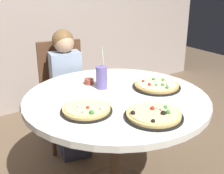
{
  "coord_description": "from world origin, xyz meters",
  "views": [
    {
      "loc": [
        -1.06,
        -1.5,
        1.52
      ],
      "look_at": [
        0.0,
        0.05,
        0.8
      ],
      "focal_mm": 47.7,
      "sensor_mm": 36.0,
      "label": 1
    }
  ],
  "objects_px": {
    "diner_child": "(69,99)",
    "pizza_pepperoni": "(154,115)",
    "pizza_veggie": "(157,85)",
    "chair_wooden": "(63,88)",
    "sauce_bowl": "(89,81)",
    "pizza_cheese": "(86,109)",
    "soda_cup": "(102,77)",
    "dining_table": "(116,109)"
  },
  "relations": [
    {
      "from": "pizza_veggie",
      "to": "pizza_pepperoni",
      "type": "bearing_deg",
      "value": -134.28
    },
    {
      "from": "sauce_bowl",
      "to": "soda_cup",
      "type": "bearing_deg",
      "value": -74.29
    },
    {
      "from": "diner_child",
      "to": "pizza_pepperoni",
      "type": "relative_size",
      "value": 3.19
    },
    {
      "from": "chair_wooden",
      "to": "diner_child",
      "type": "relative_size",
      "value": 0.88
    },
    {
      "from": "dining_table",
      "to": "pizza_pepperoni",
      "type": "height_order",
      "value": "pizza_pepperoni"
    },
    {
      "from": "dining_table",
      "to": "pizza_veggie",
      "type": "bearing_deg",
      "value": -5.71
    },
    {
      "from": "dining_table",
      "to": "chair_wooden",
      "type": "relative_size",
      "value": 1.3
    },
    {
      "from": "chair_wooden",
      "to": "pizza_cheese",
      "type": "relative_size",
      "value": 3.07
    },
    {
      "from": "diner_child",
      "to": "sauce_bowl",
      "type": "bearing_deg",
      "value": -92.25
    },
    {
      "from": "dining_table",
      "to": "pizza_veggie",
      "type": "height_order",
      "value": "pizza_veggie"
    },
    {
      "from": "chair_wooden",
      "to": "pizza_cheese",
      "type": "xyz_separation_m",
      "value": [
        -0.3,
        -0.97,
        0.24
      ]
    },
    {
      "from": "diner_child",
      "to": "sauce_bowl",
      "type": "relative_size",
      "value": 15.46
    },
    {
      "from": "chair_wooden",
      "to": "diner_child",
      "type": "xyz_separation_m",
      "value": [
        -0.03,
        -0.18,
        -0.05
      ]
    },
    {
      "from": "diner_child",
      "to": "pizza_pepperoni",
      "type": "bearing_deg",
      "value": -89.47
    },
    {
      "from": "pizza_veggie",
      "to": "pizza_cheese",
      "type": "bearing_deg",
      "value": -173.87
    },
    {
      "from": "dining_table",
      "to": "diner_child",
      "type": "height_order",
      "value": "diner_child"
    },
    {
      "from": "pizza_veggie",
      "to": "pizza_pepperoni",
      "type": "relative_size",
      "value": 1.01
    },
    {
      "from": "chair_wooden",
      "to": "soda_cup",
      "type": "height_order",
      "value": "soda_cup"
    },
    {
      "from": "diner_child",
      "to": "chair_wooden",
      "type": "bearing_deg",
      "value": 79.25
    },
    {
      "from": "diner_child",
      "to": "sauce_bowl",
      "type": "xyz_separation_m",
      "value": [
        -0.02,
        -0.39,
        0.29
      ]
    },
    {
      "from": "pizza_veggie",
      "to": "pizza_pepperoni",
      "type": "height_order",
      "value": "same"
    },
    {
      "from": "diner_child",
      "to": "pizza_cheese",
      "type": "height_order",
      "value": "diner_child"
    },
    {
      "from": "pizza_cheese",
      "to": "soda_cup",
      "type": "relative_size",
      "value": 1.01
    },
    {
      "from": "diner_child",
      "to": "dining_table",
      "type": "bearing_deg",
      "value": -88.73
    },
    {
      "from": "pizza_cheese",
      "to": "pizza_pepperoni",
      "type": "distance_m",
      "value": 0.39
    },
    {
      "from": "dining_table",
      "to": "pizza_veggie",
      "type": "distance_m",
      "value": 0.35
    },
    {
      "from": "pizza_pepperoni",
      "to": "pizza_veggie",
      "type": "bearing_deg",
      "value": 45.72
    },
    {
      "from": "chair_wooden",
      "to": "pizza_pepperoni",
      "type": "relative_size",
      "value": 2.8
    },
    {
      "from": "diner_child",
      "to": "pizza_veggie",
      "type": "bearing_deg",
      "value": -64.63
    },
    {
      "from": "sauce_bowl",
      "to": "chair_wooden",
      "type": "bearing_deg",
      "value": 85.05
    },
    {
      "from": "pizza_veggie",
      "to": "sauce_bowl",
      "type": "xyz_separation_m",
      "value": [
        -0.36,
        0.34,
        0.0
      ]
    },
    {
      "from": "chair_wooden",
      "to": "pizza_cheese",
      "type": "height_order",
      "value": "chair_wooden"
    },
    {
      "from": "chair_wooden",
      "to": "pizza_pepperoni",
      "type": "height_order",
      "value": "chair_wooden"
    },
    {
      "from": "pizza_pepperoni",
      "to": "sauce_bowl",
      "type": "height_order",
      "value": "pizza_pepperoni"
    },
    {
      "from": "dining_table",
      "to": "diner_child",
      "type": "xyz_separation_m",
      "value": [
        -0.02,
        0.7,
        -0.17
      ]
    },
    {
      "from": "diner_child",
      "to": "soda_cup",
      "type": "bearing_deg",
      "value": -87.76
    },
    {
      "from": "dining_table",
      "to": "pizza_veggie",
      "type": "relative_size",
      "value": 3.6
    },
    {
      "from": "soda_cup",
      "to": "chair_wooden",
      "type": "bearing_deg",
      "value": 88.86
    },
    {
      "from": "dining_table",
      "to": "pizza_cheese",
      "type": "distance_m",
      "value": 0.32
    },
    {
      "from": "pizza_veggie",
      "to": "soda_cup",
      "type": "height_order",
      "value": "soda_cup"
    },
    {
      "from": "pizza_cheese",
      "to": "sauce_bowl",
      "type": "distance_m",
      "value": 0.48
    },
    {
      "from": "pizza_pepperoni",
      "to": "diner_child",
      "type": "bearing_deg",
      "value": 90.53
    }
  ]
}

